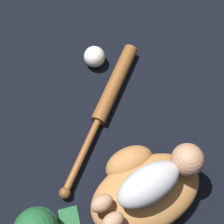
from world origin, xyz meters
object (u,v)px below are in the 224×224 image
object	(u,v)px
baseball_glove	(143,188)
baseball_bat	(109,97)
baby_figure	(156,180)
baseball	(94,57)

from	to	relation	value
baseball_glove	baseball_bat	bearing A→B (deg)	69.95
baseball_glove	baseball_bat	distance (m)	0.35
baby_figure	baseball	distance (m)	0.54
baby_figure	baseball_glove	bearing A→B (deg)	138.87
baby_figure	baseball	world-z (taller)	baby_figure
baseball_bat	baseball	bearing A→B (deg)	70.71
baseball_glove	baby_figure	distance (m)	0.10
baseball_bat	baseball	world-z (taller)	baseball
baseball_bat	baby_figure	bearing A→B (deg)	-105.49
baseball_bat	baseball	size ratio (longest dim) A/B	6.83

